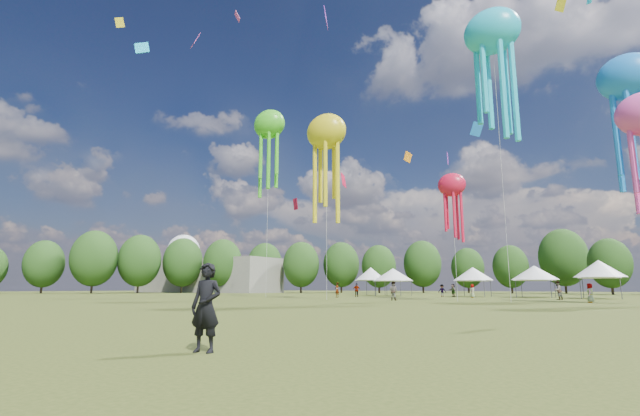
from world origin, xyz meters
The scene contains 10 objects.
ground centered at (0.00, 0.00, 0.00)m, with size 300.00×300.00×0.00m, color #384416.
observer_main centered at (8.06, -1.63, 0.84)m, with size 0.61×0.40×1.68m, color black.
spectator_near centered at (-3.48, 32.46, 0.89)m, with size 0.86×0.67×1.78m, color gray.
spectators_far centered at (-1.94, 46.40, 0.86)m, with size 27.99×17.37×1.87m.
festival_tents centered at (-2.81, 54.25, 3.13)m, with size 36.15×10.61×4.36m.
show_kites centered at (4.59, 39.89, 19.17)m, with size 45.79×22.94×26.97m.
small_kites centered at (-1.82, 41.85, 28.38)m, with size 75.64×61.28×41.90m.
treeline centered at (-3.87, 62.51, 6.54)m, with size 201.57×95.24×13.43m.
hangar centered at (-72.00, 72.00, 4.00)m, with size 40.00×12.00×8.00m, color gray.
radome centered at (-88.00, 78.00, 9.99)m, with size 9.00×9.00×16.00m.
Camera 1 is at (14.72, -7.79, 1.20)m, focal length 25.46 mm.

